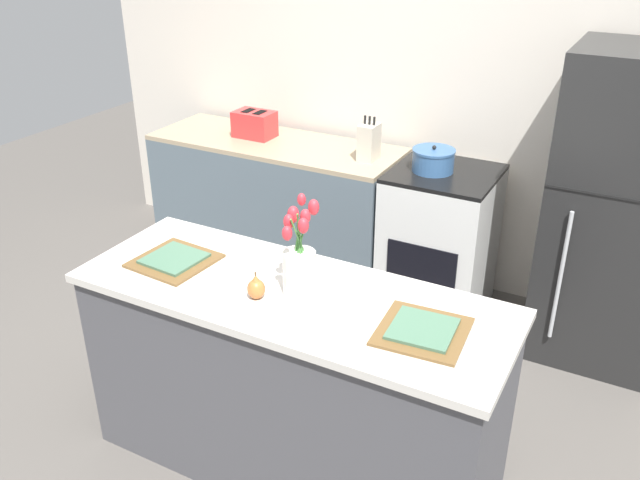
# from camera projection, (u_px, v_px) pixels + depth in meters

# --- Properties ---
(ground_plane) EXTENTS (10.00, 10.00, 0.00)m
(ground_plane) POSITION_uv_depth(u_px,v_px,m) (294.00, 461.00, 3.11)
(ground_plane) COLOR #59544F
(back_wall) EXTENTS (5.20, 0.08, 2.70)m
(back_wall) POSITION_uv_depth(u_px,v_px,m) (457.00, 78.00, 4.08)
(back_wall) COLOR silver
(back_wall) RESTS_ON ground_plane
(kitchen_island) EXTENTS (1.80, 0.66, 0.91)m
(kitchen_island) POSITION_uv_depth(u_px,v_px,m) (292.00, 382.00, 2.91)
(kitchen_island) COLOR #4C4C51
(kitchen_island) RESTS_ON ground_plane
(back_counter) EXTENTS (1.68, 0.60, 0.90)m
(back_counter) POSITION_uv_depth(u_px,v_px,m) (277.00, 205.00, 4.62)
(back_counter) COLOR slate
(back_counter) RESTS_ON ground_plane
(stove_range) EXTENTS (0.60, 0.61, 0.90)m
(stove_range) POSITION_uv_depth(u_px,v_px,m) (439.00, 241.00, 4.13)
(stove_range) COLOR silver
(stove_range) RESTS_ON ground_plane
(refrigerator) EXTENTS (0.68, 0.67, 1.69)m
(refrigerator) POSITION_uv_depth(u_px,v_px,m) (618.00, 212.00, 3.55)
(refrigerator) COLOR black
(refrigerator) RESTS_ON ground_plane
(flower_vase) EXTENTS (0.13, 0.16, 0.40)m
(flower_vase) POSITION_uv_depth(u_px,v_px,m) (299.00, 263.00, 2.63)
(flower_vase) COLOR silver
(flower_vase) RESTS_ON kitchen_island
(pear_figurine) EXTENTS (0.07, 0.07, 0.12)m
(pear_figurine) POSITION_uv_depth(u_px,v_px,m) (256.00, 288.00, 2.64)
(pear_figurine) COLOR #C66B33
(pear_figurine) RESTS_ON kitchen_island
(plate_setting_left) EXTENTS (0.34, 0.34, 0.02)m
(plate_setting_left) POSITION_uv_depth(u_px,v_px,m) (174.00, 260.00, 2.92)
(plate_setting_left) COLOR brown
(plate_setting_left) RESTS_ON kitchen_island
(plate_setting_right) EXTENTS (0.34, 0.34, 0.02)m
(plate_setting_right) POSITION_uv_depth(u_px,v_px,m) (422.00, 330.00, 2.44)
(plate_setting_right) COLOR brown
(plate_setting_right) RESTS_ON kitchen_island
(toaster) EXTENTS (0.28, 0.18, 0.17)m
(toaster) POSITION_uv_depth(u_px,v_px,m) (255.00, 124.00, 4.47)
(toaster) COLOR red
(toaster) RESTS_ON back_counter
(cooking_pot) EXTENTS (0.25, 0.25, 0.16)m
(cooking_pot) POSITION_uv_depth(u_px,v_px,m) (433.00, 160.00, 3.90)
(cooking_pot) COLOR #386093
(cooking_pot) RESTS_ON stove_range
(knife_block) EXTENTS (0.10, 0.14, 0.27)m
(knife_block) POSITION_uv_depth(u_px,v_px,m) (369.00, 142.00, 4.06)
(knife_block) COLOR beige
(knife_block) RESTS_ON back_counter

